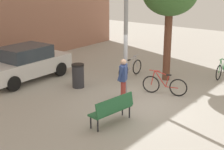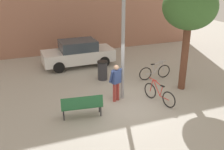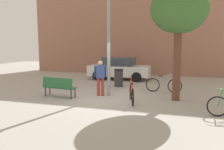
% 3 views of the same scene
% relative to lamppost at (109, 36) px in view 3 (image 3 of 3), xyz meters
% --- Properties ---
extents(ground_plane, '(36.00, 36.00, 0.00)m').
position_rel_lamppost_xyz_m(ground_plane, '(-0.05, -0.64, -2.83)').
color(ground_plane, '#A8A399').
extents(building_facade, '(18.07, 2.00, 9.50)m').
position_rel_lamppost_xyz_m(building_facade, '(-0.05, 8.76, 1.92)').
color(building_facade, '#9E6B56').
rests_on(building_facade, ground_plane).
extents(lamppost, '(0.28, 0.28, 5.10)m').
position_rel_lamppost_xyz_m(lamppost, '(0.00, 0.00, 0.00)').
color(lamppost, gray).
rests_on(lamppost, ground_plane).
extents(person_by_lamppost, '(0.63, 0.44, 1.67)m').
position_rel_lamppost_xyz_m(person_by_lamppost, '(-0.36, -0.17, -1.87)').
color(person_by_lamppost, '#9E3833').
rests_on(person_by_lamppost, ground_plane).
extents(park_bench, '(1.65, 0.67, 0.92)m').
position_rel_lamppost_xyz_m(park_bench, '(-2.11, -1.01, -2.29)').
color(park_bench, '#236038').
rests_on(park_bench, ground_plane).
extents(plaza_tree, '(2.39, 2.39, 4.91)m').
position_rel_lamppost_xyz_m(plaza_tree, '(3.10, -0.09, 1.00)').
color(plaza_tree, brown).
rests_on(plaza_tree, ground_plane).
extents(bicycle_red, '(0.54, 1.75, 0.97)m').
position_rel_lamppost_xyz_m(bicycle_red, '(1.31, -0.98, -2.45)').
color(bicycle_red, black).
rests_on(bicycle_red, ground_plane).
extents(bicycle_silver, '(1.81, 0.08, 0.97)m').
position_rel_lamppost_xyz_m(bicycle_silver, '(2.49, 1.45, -2.45)').
color(bicycle_silver, black).
rests_on(bicycle_silver, ground_plane).
extents(parked_car_white, '(4.23, 1.87, 1.55)m').
position_rel_lamppost_xyz_m(parked_car_white, '(-0.76, 4.96, -2.06)').
color(parked_car_white, silver).
rests_on(parked_car_white, ground_plane).
extents(trash_bin, '(0.53, 0.53, 1.02)m').
position_rel_lamppost_xyz_m(trash_bin, '(-0.13, 2.35, -2.32)').
color(trash_bin, '#2D2D33').
rests_on(trash_bin, ground_plane).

